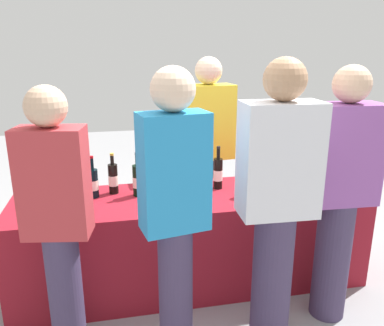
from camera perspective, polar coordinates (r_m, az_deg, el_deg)
The scene contains 22 objects.
ground_plane at distance 3.25m, azimuth -0.00°, elevation -16.81°, with size 12.00×12.00×0.00m, color gray.
tasting_table at distance 3.06m, azimuth -0.00°, elevation -11.10°, with size 2.63×0.70×0.73m, color maroon.
wine_bottle_0 at distance 2.92m, azimuth -16.09°, elevation -3.10°, with size 0.06×0.06×0.31m.
wine_bottle_1 at distance 2.92m, azimuth -14.32°, elevation -2.83°, with size 0.08×0.08×0.31m.
wine_bottle_2 at distance 2.97m, azimuth -11.49°, elevation -2.24°, with size 0.07×0.07×0.31m.
wine_bottle_3 at distance 2.89m, azimuth -7.93°, elevation -2.47°, with size 0.08×0.08×0.33m.
wine_bottle_4 at distance 3.01m, azimuth 3.83°, elevation -1.49°, with size 0.07×0.07×0.34m.
wine_bottle_5 at distance 3.09m, azimuth 10.26°, elevation -1.62°, with size 0.08×0.08×0.30m.
wine_bottle_6 at distance 3.19m, azimuth 14.10°, elevation -1.18°, with size 0.08×0.08×0.30m.
wine_bottle_7 at distance 3.29m, azimuth 16.21°, elevation -0.79°, with size 0.08×0.08×0.32m.
wine_glass_0 at distance 2.72m, azimuth -3.12°, elevation -4.10°, with size 0.06×0.06×0.14m.
wine_glass_1 at distance 2.77m, azimuth -1.59°, elevation -3.62°, with size 0.07×0.07×0.14m.
wine_glass_2 at distance 2.87m, azimuth 7.42°, elevation -3.13°, with size 0.07×0.07×0.14m.
wine_glass_3 at distance 2.94m, azimuth 9.28°, elevation -2.50°, with size 0.07×0.07×0.15m.
wine_glass_4 at distance 3.04m, azimuth 15.53°, elevation -2.36°, with size 0.06×0.06×0.14m.
ice_bucket at distance 2.91m, azimuth -19.68°, elevation -3.71°, with size 0.24×0.24×0.19m, color silver.
server_pouring at distance 3.43m, azimuth 2.31°, elevation 2.06°, with size 0.45×0.28×1.72m.
guest_0 at distance 2.26m, azimuth -19.09°, elevation -7.76°, with size 0.38×0.25×1.61m.
guest_1 at distance 2.10m, azimuth -2.58°, elevation -6.93°, with size 0.39×0.26×1.71m.
guest_2 at distance 2.29m, azimuth 12.34°, elevation -5.47°, with size 0.45×0.26×1.74m.
guest_3 at distance 2.65m, azimuth 20.86°, elevation -3.75°, with size 0.43×0.25×1.69m.
menu_board at distance 4.04m, azimuth 11.03°, elevation -2.86°, with size 0.54×0.03×0.92m, color white.
Camera 1 is at (-0.55, -2.65, 1.79)m, focal length 36.34 mm.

